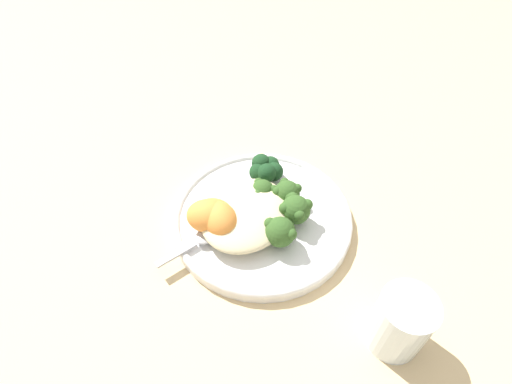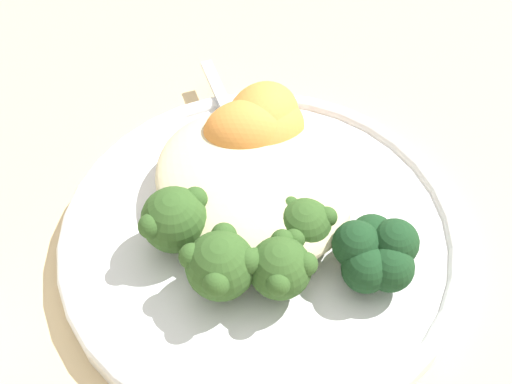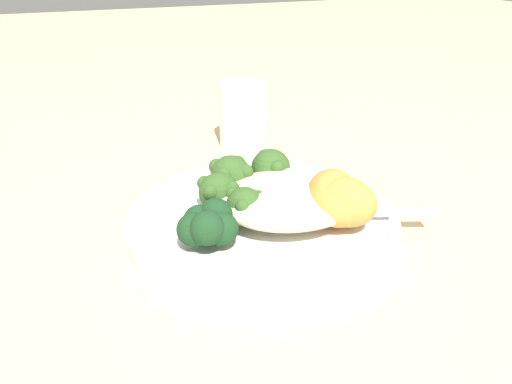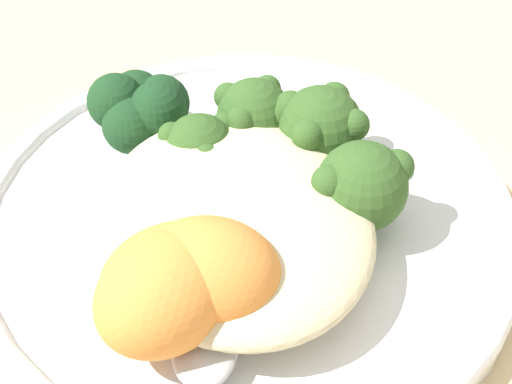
{
  "view_description": "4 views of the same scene",
  "coord_description": "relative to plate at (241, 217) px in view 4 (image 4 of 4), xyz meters",
  "views": [
    {
      "loc": [
        -0.3,
        -0.2,
        0.49
      ],
      "look_at": [
        0.02,
        0.01,
        0.06
      ],
      "focal_mm": 28.0,
      "sensor_mm": 36.0,
      "label": 1
    },
    {
      "loc": [
        0.23,
        -0.18,
        0.41
      ],
      "look_at": [
        0.01,
        0.0,
        0.05
      ],
      "focal_mm": 50.0,
      "sensor_mm": 36.0,
      "label": 2
    },
    {
      "loc": [
        0.19,
        0.41,
        0.26
      ],
      "look_at": [
        0.02,
        -0.01,
        0.04
      ],
      "focal_mm": 35.0,
      "sensor_mm": 36.0,
      "label": 3
    },
    {
      "loc": [
        -0.22,
        0.07,
        0.27
      ],
      "look_at": [
        0.01,
        -0.0,
        0.03
      ],
      "focal_mm": 50.0,
      "sensor_mm": 36.0,
      "label": 4
    }
  ],
  "objects": [
    {
      "name": "plate",
      "position": [
        0.0,
        0.0,
        0.0
      ],
      "size": [
        0.27,
        0.27,
        0.02
      ],
      "color": "white",
      "rests_on": "ground_plane"
    },
    {
      "name": "broccoli_stalk_0",
      "position": [
        -0.03,
        -0.05,
        0.03
      ],
      "size": [
        0.04,
        0.09,
        0.04
      ],
      "rotation": [
        0.0,
        0.0,
        4.79
      ],
      "color": "#ADC675",
      "rests_on": "plate"
    },
    {
      "name": "quinoa_mound",
      "position": [
        -0.02,
        0.01,
        0.03
      ],
      "size": [
        0.15,
        0.12,
        0.03
      ],
      "primitive_type": "ellipsoid",
      "color": "beige",
      "rests_on": "plate"
    },
    {
      "name": "ground_plane",
      "position": [
        -0.02,
        -0.0,
        -0.01
      ],
      "size": [
        4.0,
        4.0,
        0.0
      ],
      "primitive_type": "plane",
      "color": "#D6B784"
    },
    {
      "name": "kale_tuft",
      "position": [
        0.07,
        0.03,
        0.03
      ],
      "size": [
        0.05,
        0.05,
        0.04
      ],
      "color": "#193D1E",
      "rests_on": "plate"
    },
    {
      "name": "sweet_potato_chunk_0",
      "position": [
        -0.06,
        0.05,
        0.03
      ],
      "size": [
        0.07,
        0.08,
        0.05
      ],
      "primitive_type": "ellipsoid",
      "rotation": [
        0.0,
        0.0,
        5.19
      ],
      "color": "orange",
      "rests_on": "plate"
    },
    {
      "name": "spoon",
      "position": [
        -0.09,
        0.04,
        0.01
      ],
      "size": [
        0.1,
        0.05,
        0.01
      ],
      "rotation": [
        0.0,
        0.0,
        2.79
      ],
      "color": "#B7B7BC",
      "rests_on": "plate"
    },
    {
      "name": "broccoli_stalk_2",
      "position": [
        0.03,
        -0.02,
        0.03
      ],
      "size": [
        0.12,
        0.06,
        0.04
      ],
      "rotation": [
        0.0,
        0.0,
        5.92
      ],
      "color": "#ADC675",
      "rests_on": "plate"
    },
    {
      "name": "broccoli_stalk_3",
      "position": [
        0.02,
        0.01,
        0.03
      ],
      "size": [
        0.11,
        0.04,
        0.04
      ],
      "rotation": [
        0.0,
        0.0,
        6.39
      ],
      "color": "#ADC675",
      "rests_on": "plate"
    },
    {
      "name": "broccoli_stalk_1",
      "position": [
        0.01,
        -0.04,
        0.03
      ],
      "size": [
        0.1,
        0.11,
        0.04
      ],
      "rotation": [
        0.0,
        0.0,
        5.45
      ],
      "color": "#ADC675",
      "rests_on": "plate"
    },
    {
      "name": "sweet_potato_chunk_1",
      "position": [
        -0.06,
        0.03,
        0.03
      ],
      "size": [
        0.07,
        0.08,
        0.05
      ],
      "primitive_type": "ellipsoid",
      "rotation": [
        0.0,
        0.0,
        1.07
      ],
      "color": "orange",
      "rests_on": "plate"
    },
    {
      "name": "sweet_potato_chunk_2",
      "position": [
        -0.05,
        0.04,
        0.03
      ],
      "size": [
        0.05,
        0.07,
        0.04
      ],
      "primitive_type": "ellipsoid",
      "rotation": [
        0.0,
        0.0,
        4.77
      ],
      "color": "orange",
      "rests_on": "plate"
    }
  ]
}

